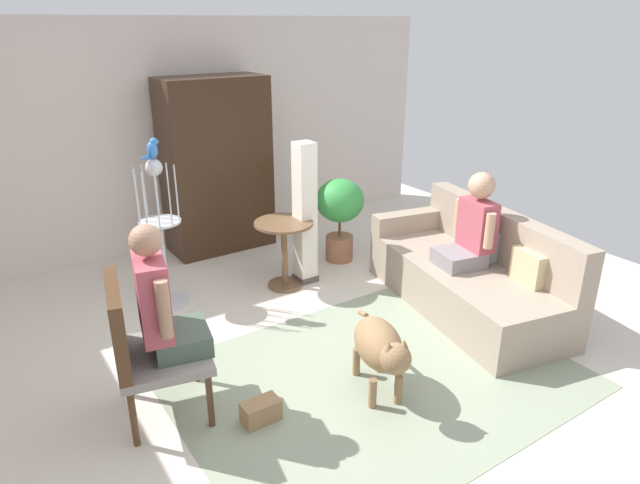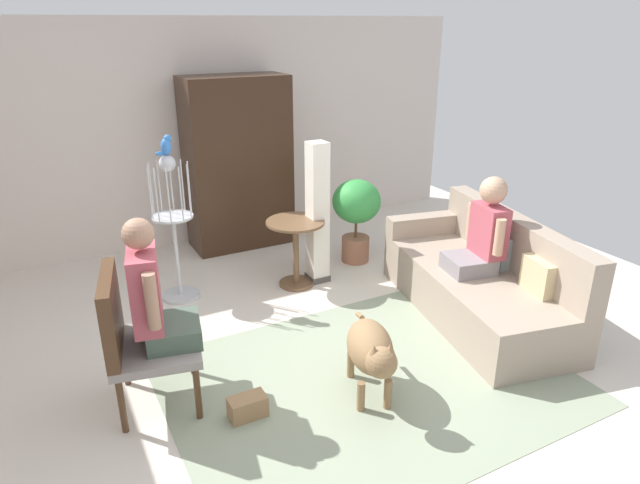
% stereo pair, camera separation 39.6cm
% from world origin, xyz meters
% --- Properties ---
extents(ground_plane, '(7.62, 7.62, 0.00)m').
position_xyz_m(ground_plane, '(0.00, 0.00, 0.00)').
color(ground_plane, beige).
extents(back_wall, '(6.69, 0.12, 2.51)m').
position_xyz_m(back_wall, '(0.00, 3.23, 1.26)').
color(back_wall, silver).
rests_on(back_wall, ground).
extents(area_rug, '(2.85, 2.18, 0.01)m').
position_xyz_m(area_rug, '(0.11, -0.21, 0.00)').
color(area_rug, gray).
rests_on(area_rug, ground).
extents(couch, '(1.27, 2.18, 0.89)m').
position_xyz_m(couch, '(1.54, 0.21, 0.31)').
color(couch, gray).
rests_on(couch, ground).
extents(armchair, '(0.69, 0.73, 0.99)m').
position_xyz_m(armchair, '(-1.41, 0.31, 0.57)').
color(armchair, '#4C331E').
rests_on(armchair, ground).
extents(person_on_couch, '(0.50, 0.50, 0.83)m').
position_xyz_m(person_on_couch, '(1.50, 0.20, 0.78)').
color(person_on_couch, gray).
extents(person_on_armchair, '(0.48, 0.54, 0.88)m').
position_xyz_m(person_on_armchair, '(-1.26, 0.28, 0.82)').
color(person_on_armchair, '#445849').
extents(round_end_table, '(0.57, 0.57, 0.68)m').
position_xyz_m(round_end_table, '(0.34, 1.49, 0.44)').
color(round_end_table, brown).
rests_on(round_end_table, ground).
extents(dog, '(0.48, 0.84, 0.60)m').
position_xyz_m(dog, '(0.02, -0.35, 0.38)').
color(dog, olive).
rests_on(dog, ground).
extents(bird_cage_stand, '(0.37, 0.37, 1.38)m').
position_xyz_m(bird_cage_stand, '(-0.75, 1.78, 0.66)').
color(bird_cage_stand, silver).
rests_on(bird_cage_stand, ground).
extents(parrot, '(0.17, 0.10, 0.18)m').
position_xyz_m(parrot, '(-0.75, 1.78, 1.46)').
color(parrot, blue).
rests_on(parrot, bird_cage_stand).
extents(potted_plant, '(0.52, 0.52, 0.91)m').
position_xyz_m(potted_plant, '(1.17, 1.73, 0.59)').
color(potted_plant, '#996047').
rests_on(potted_plant, ground).
extents(column_lamp, '(0.20, 0.20, 1.42)m').
position_xyz_m(column_lamp, '(0.58, 1.49, 0.70)').
color(column_lamp, '#4C4742').
rests_on(column_lamp, ground).
extents(armoire_cabinet, '(1.14, 0.56, 1.92)m').
position_xyz_m(armoire_cabinet, '(0.26, 2.82, 0.96)').
color(armoire_cabinet, '#382316').
rests_on(armoire_cabinet, ground).
extents(handbag, '(0.25, 0.14, 0.15)m').
position_xyz_m(handbag, '(-0.82, -0.16, 0.08)').
color(handbag, '#99724C').
rests_on(handbag, ground).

